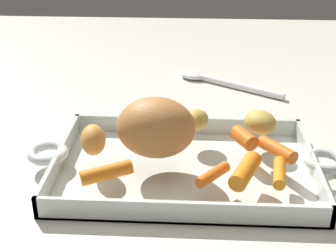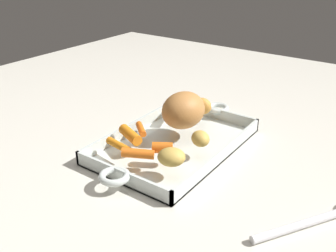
{
  "view_description": "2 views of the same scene",
  "coord_description": "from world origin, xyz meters",
  "px_view_note": "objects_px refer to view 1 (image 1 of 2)",
  "views": [
    {
      "loc": [
        0.01,
        -0.61,
        0.38
      ],
      "look_at": [
        -0.03,
        0.01,
        0.07
      ],
      "focal_mm": 51.6,
      "sensor_mm": 36.0,
      "label": 1
    },
    {
      "loc": [
        0.63,
        0.43,
        0.42
      ],
      "look_at": [
        -0.0,
        -0.02,
        0.05
      ],
      "focal_mm": 40.08,
      "sensor_mm": 36.0,
      "label": 2
    }
  ],
  "objects_px": {
    "baby_carrot_center_left": "(244,138)",
    "potato_golden_large": "(260,122)",
    "baby_carrot_center_right": "(279,173)",
    "roasting_dish": "(184,167)",
    "baby_carrot_northwest": "(213,175)",
    "serving_spoon": "(215,80)",
    "potato_halved": "(195,120)",
    "potato_corner": "(93,140)",
    "baby_carrot_southeast": "(107,172)",
    "pork_roast": "(156,127)",
    "baby_carrot_short": "(277,148)",
    "baby_carrot_long": "(245,171)"
  },
  "relations": [
    {
      "from": "baby_carrot_center_right",
      "to": "baby_carrot_southeast",
      "type": "bearing_deg",
      "value": -176.22
    },
    {
      "from": "roasting_dish",
      "to": "baby_carrot_short",
      "type": "distance_m",
      "value": 0.14
    },
    {
      "from": "potato_golden_large",
      "to": "potato_halved",
      "type": "height_order",
      "value": "potato_golden_large"
    },
    {
      "from": "potato_halved",
      "to": "potato_corner",
      "type": "relative_size",
      "value": 0.95
    },
    {
      "from": "potato_corner",
      "to": "baby_carrot_northwest",
      "type": "bearing_deg",
      "value": -19.76
    },
    {
      "from": "baby_carrot_center_right",
      "to": "potato_corner",
      "type": "height_order",
      "value": "potato_corner"
    },
    {
      "from": "pork_roast",
      "to": "serving_spoon",
      "type": "relative_size",
      "value": 0.51
    },
    {
      "from": "potato_golden_large",
      "to": "potato_halved",
      "type": "distance_m",
      "value": 0.1
    },
    {
      "from": "potato_golden_large",
      "to": "potato_corner",
      "type": "relative_size",
      "value": 1.13
    },
    {
      "from": "baby_carrot_center_left",
      "to": "potato_corner",
      "type": "distance_m",
      "value": 0.22
    },
    {
      "from": "baby_carrot_center_left",
      "to": "baby_carrot_center_right",
      "type": "height_order",
      "value": "baby_carrot_center_left"
    },
    {
      "from": "potato_halved",
      "to": "potato_corner",
      "type": "height_order",
      "value": "potato_corner"
    },
    {
      "from": "baby_carrot_center_right",
      "to": "potato_golden_large",
      "type": "xyz_separation_m",
      "value": [
        -0.01,
        0.13,
        0.01
      ]
    },
    {
      "from": "baby_carrot_short",
      "to": "baby_carrot_northwest",
      "type": "height_order",
      "value": "baby_carrot_short"
    },
    {
      "from": "baby_carrot_long",
      "to": "baby_carrot_northwest",
      "type": "distance_m",
      "value": 0.04
    },
    {
      "from": "potato_halved",
      "to": "potato_golden_large",
      "type": "bearing_deg",
      "value": -2.68
    },
    {
      "from": "baby_carrot_center_right",
      "to": "potato_halved",
      "type": "height_order",
      "value": "potato_halved"
    },
    {
      "from": "baby_carrot_center_left",
      "to": "serving_spoon",
      "type": "bearing_deg",
      "value": 95.32
    },
    {
      "from": "potato_golden_large",
      "to": "potato_halved",
      "type": "bearing_deg",
      "value": 177.32
    },
    {
      "from": "baby_carrot_center_left",
      "to": "potato_golden_large",
      "type": "relative_size",
      "value": 0.75
    },
    {
      "from": "potato_halved",
      "to": "baby_carrot_southeast",
      "type": "bearing_deg",
      "value": -127.61
    },
    {
      "from": "baby_carrot_center_right",
      "to": "potato_halved",
      "type": "distance_m",
      "value": 0.18
    },
    {
      "from": "roasting_dish",
      "to": "baby_carrot_northwest",
      "type": "height_order",
      "value": "baby_carrot_northwest"
    },
    {
      "from": "pork_roast",
      "to": "baby_carrot_long",
      "type": "relative_size",
      "value": 1.6
    },
    {
      "from": "potato_golden_large",
      "to": "baby_carrot_short",
      "type": "bearing_deg",
      "value": -76.16
    },
    {
      "from": "baby_carrot_long",
      "to": "serving_spoon",
      "type": "distance_m",
      "value": 0.43
    },
    {
      "from": "pork_roast",
      "to": "potato_corner",
      "type": "xyz_separation_m",
      "value": [
        -0.09,
        -0.0,
        -0.02
      ]
    },
    {
      "from": "baby_carrot_southeast",
      "to": "baby_carrot_center_right",
      "type": "distance_m",
      "value": 0.23
    },
    {
      "from": "potato_golden_large",
      "to": "baby_carrot_center_right",
      "type": "bearing_deg",
      "value": -85.09
    },
    {
      "from": "potato_halved",
      "to": "baby_carrot_center_right",
      "type": "bearing_deg",
      "value": -50.39
    },
    {
      "from": "baby_carrot_center_left",
      "to": "potato_golden_large",
      "type": "bearing_deg",
      "value": 56.39
    },
    {
      "from": "baby_carrot_short",
      "to": "baby_carrot_center_right",
      "type": "xyz_separation_m",
      "value": [
        -0.01,
        -0.06,
        -0.0
      ]
    },
    {
      "from": "potato_golden_large",
      "to": "serving_spoon",
      "type": "xyz_separation_m",
      "value": [
        -0.06,
        0.29,
        -0.04
      ]
    },
    {
      "from": "roasting_dish",
      "to": "baby_carrot_center_left",
      "type": "xyz_separation_m",
      "value": [
        0.09,
        0.03,
        0.04
      ]
    },
    {
      "from": "baby_carrot_center_left",
      "to": "baby_carrot_northwest",
      "type": "relative_size",
      "value": 0.73
    },
    {
      "from": "baby_carrot_long",
      "to": "potato_halved",
      "type": "relative_size",
      "value": 1.52
    },
    {
      "from": "potato_halved",
      "to": "baby_carrot_center_left",
      "type": "bearing_deg",
      "value": -33.01
    },
    {
      "from": "baby_carrot_center_right",
      "to": "baby_carrot_center_left",
      "type": "bearing_deg",
      "value": 114.09
    },
    {
      "from": "baby_carrot_short",
      "to": "potato_corner",
      "type": "distance_m",
      "value": 0.26
    },
    {
      "from": "baby_carrot_long",
      "to": "baby_carrot_southeast",
      "type": "bearing_deg",
      "value": -176.64
    },
    {
      "from": "baby_carrot_long",
      "to": "potato_corner",
      "type": "bearing_deg",
      "value": 165.18
    },
    {
      "from": "pork_roast",
      "to": "roasting_dish",
      "type": "bearing_deg",
      "value": 7.05
    },
    {
      "from": "pork_roast",
      "to": "serving_spoon",
      "type": "xyz_separation_m",
      "value": [
        0.1,
        0.37,
        -0.07
      ]
    },
    {
      "from": "baby_carrot_short",
      "to": "baby_carrot_center_left",
      "type": "xyz_separation_m",
      "value": [
        -0.04,
        0.02,
        0.0
      ]
    },
    {
      "from": "baby_carrot_long",
      "to": "baby_carrot_short",
      "type": "bearing_deg",
      "value": 53.11
    },
    {
      "from": "potato_corner",
      "to": "baby_carrot_short",
      "type": "bearing_deg",
      "value": 2.5
    },
    {
      "from": "roasting_dish",
      "to": "potato_golden_large",
      "type": "xyz_separation_m",
      "value": [
        0.12,
        0.07,
        0.04
      ]
    },
    {
      "from": "pork_roast",
      "to": "baby_carrot_northwest",
      "type": "height_order",
      "value": "pork_roast"
    },
    {
      "from": "roasting_dish",
      "to": "baby_carrot_northwest",
      "type": "relative_size",
      "value": 8.26
    },
    {
      "from": "baby_carrot_short",
      "to": "serving_spoon",
      "type": "height_order",
      "value": "baby_carrot_short"
    }
  ]
}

